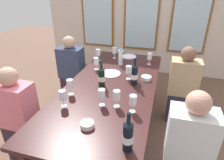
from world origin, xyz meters
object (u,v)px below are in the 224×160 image
object	(u,v)px
wine_glass_0	(133,101)
wine_glass_5	(98,53)
dining_table	(111,90)
wine_glass_8	(63,95)
water_bottle	(121,57)
seated_person_3	(182,88)
wine_glass_7	(114,51)
white_plate_1	(129,56)
wine_glass_1	(70,85)
seated_person_2	(72,72)
white_plate_0	(110,73)
wine_glass_6	(135,72)
wine_bottle_0	(128,136)
wine_glass_10	(117,96)
seated_person_1	(187,151)
tasting_bowl_1	(87,125)
wine_glass_4	(150,57)
wine_glass_2	(129,70)
wine_bottle_2	(102,77)
wine_bottle_1	(134,75)
wine_glass_3	(102,95)
wine_glass_9	(96,62)
seated_person_0	(19,118)

from	to	relation	value
wine_glass_0	wine_glass_5	bearing A→B (deg)	122.72
dining_table	wine_glass_8	xyz separation A→B (m)	(-0.32, -0.56, 0.19)
water_bottle	seated_person_3	xyz separation A→B (m)	(0.89, -0.07, -0.33)
wine_glass_7	wine_glass_8	bearing A→B (deg)	-94.43
white_plate_1	wine_glass_1	size ratio (longest dim) A/B	1.39
white_plate_1	wine_glass_0	world-z (taller)	wine_glass_0
wine_glass_1	seated_person_2	bearing A→B (deg)	117.11
white_plate_0	wine_glass_6	xyz separation A→B (m)	(0.34, -0.11, 0.11)
wine_bottle_0	wine_glass_5	bearing A→B (deg)	116.23
wine_glass_8	wine_glass_10	bearing A→B (deg)	15.78
wine_glass_6	dining_table	bearing A→B (deg)	-143.41
wine_glass_1	seated_person_3	bearing A→B (deg)	36.41
seated_person_1	wine_bottle_0	bearing A→B (deg)	-145.04
tasting_bowl_1	wine_glass_10	distance (m)	0.40
wine_glass_1	wine_glass_4	size ratio (longest dim) A/B	1.00
wine_glass_1	wine_glass_2	xyz separation A→B (m)	(0.52, 0.54, 0.00)
wine_glass_8	white_plate_0	bearing A→B (deg)	75.38
white_plate_1	wine_bottle_2	xyz separation A→B (m)	(-0.10, -1.06, 0.11)
wine_bottle_1	wine_glass_0	size ratio (longest dim) A/B	1.86
wine_bottle_1	wine_glass_3	world-z (taller)	wine_bottle_1
wine_glass_1	wine_glass_2	size ratio (longest dim) A/B	1.00
wine_bottle_0	wine_glass_6	size ratio (longest dim) A/B	1.83
wine_bottle_1	wine_glass_5	size ratio (longest dim) A/B	1.86
wine_bottle_0	white_plate_0	bearing A→B (deg)	111.88
wine_glass_3	wine_glass_7	size ratio (longest dim) A/B	1.00
wine_glass_4	wine_bottle_0	bearing A→B (deg)	-88.96
wine_bottle_0	wine_glass_9	world-z (taller)	wine_bottle_0
wine_bottle_2	wine_glass_3	distance (m)	0.40
white_plate_0	water_bottle	distance (m)	0.36
wine_bottle_0	wine_glass_10	world-z (taller)	wine_bottle_0
seated_person_0	wine_glass_2	bearing A→B (deg)	39.07
wine_glass_9	wine_bottle_0	bearing A→B (deg)	-61.12
white_plate_1	wine_glass_7	world-z (taller)	wine_glass_7
dining_table	seated_person_2	distance (m)	1.06
water_bottle	seated_person_0	world-z (taller)	seated_person_0
wine_bottle_2	wine_glass_9	distance (m)	0.48
white_plate_1	wine_glass_4	distance (m)	0.44
wine_glass_3	wine_glass_4	xyz separation A→B (m)	(0.32, 1.20, 0.00)
white_plate_0	wine_glass_8	xyz separation A→B (m)	(-0.22, -0.84, 0.12)
tasting_bowl_1	water_bottle	distance (m)	1.41
wine_glass_3	wine_glass_9	distance (m)	0.88
wine_glass_0	seated_person_0	distance (m)	1.24
wine_bottle_0	wine_glass_3	bearing A→B (deg)	126.39
seated_person_3	water_bottle	bearing A→B (deg)	175.22
seated_person_0	seated_person_2	distance (m)	1.24
wine_glass_3	wine_glass_4	size ratio (longest dim) A/B	1.00
wine_bottle_0	wine_glass_4	world-z (taller)	wine_bottle_0
wine_glass_2	wine_glass_9	xyz separation A→B (m)	(-0.49, 0.17, -0.00)
tasting_bowl_1	seated_person_2	distance (m)	1.66
wine_bottle_0	wine_glass_9	distance (m)	1.47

